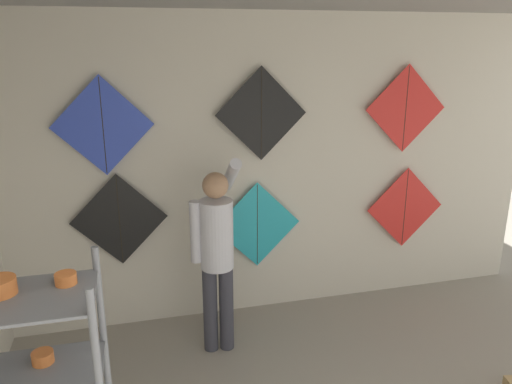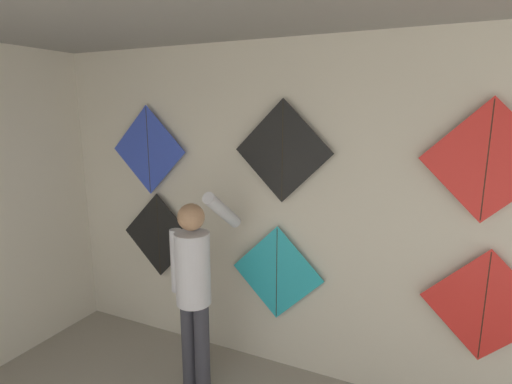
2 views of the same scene
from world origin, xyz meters
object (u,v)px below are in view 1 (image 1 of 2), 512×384
(kite_2, at_px, (405,208))
(kite_3, at_px, (103,126))
(kite_5, at_px, (406,109))
(kite_0, at_px, (119,220))
(kite_1, at_px, (257,225))
(kite_4, at_px, (261,114))
(shopkeeper, at_px, (217,247))

(kite_2, bearing_deg, kite_3, 180.00)
(kite_2, height_order, kite_5, kite_5)
(kite_0, xyz_separation_m, kite_2, (2.78, 0.00, -0.12))
(kite_1, height_order, kite_2, kite_2)
(kite_0, distance_m, kite_3, 0.83)
(kite_2, xyz_separation_m, kite_3, (-2.85, 0.00, 0.95))
(kite_1, distance_m, kite_4, 1.04)
(shopkeeper, bearing_deg, kite_1, 53.98)
(kite_0, bearing_deg, kite_1, 0.00)
(kite_1, distance_m, kite_3, 1.64)
(kite_3, bearing_deg, kite_0, 0.00)
(kite_4, height_order, kite_5, same)
(kite_0, relative_size, kite_4, 1.00)
(kite_1, distance_m, kite_5, 1.79)
(kite_1, xyz_separation_m, kite_2, (1.54, 0.00, 0.04))
(kite_3, distance_m, kite_4, 1.35)
(shopkeeper, bearing_deg, kite_5, 21.46)
(kite_4, bearing_deg, kite_2, 0.00)
(kite_0, height_order, kite_2, kite_0)
(kite_3, bearing_deg, kite_1, 0.00)
(kite_2, height_order, kite_3, kite_3)
(kite_0, relative_size, kite_5, 1.00)
(shopkeeper, height_order, kite_1, shopkeeper)
(kite_1, height_order, kite_3, kite_3)
(kite_0, relative_size, kite_3, 1.00)
(kite_0, distance_m, kite_5, 2.83)
(shopkeeper, height_order, kite_0, shopkeeper)
(kite_0, bearing_deg, kite_5, 0.00)
(kite_0, bearing_deg, shopkeeper, -34.98)
(shopkeeper, xyz_separation_m, kite_1, (0.48, 0.53, -0.05))
(kite_3, height_order, kite_5, kite_5)
(kite_1, xyz_separation_m, kite_3, (-1.31, 0.00, 0.99))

